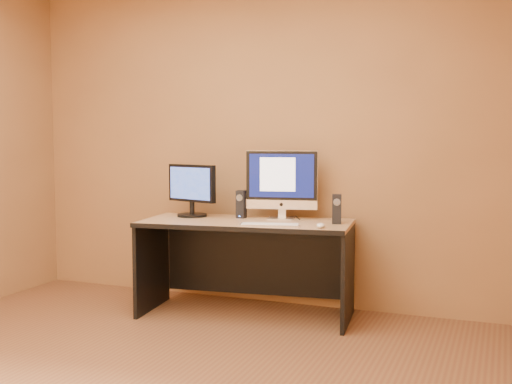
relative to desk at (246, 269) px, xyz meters
The scene contains 10 objects.
walls 1.81m from the desk, 93.48° to the right, with size 4.00×4.00×2.60m, color olive, non-canonical shape.
desk is the anchor object (origin of this frame).
imac 0.68m from the desk, 45.54° to the left, with size 0.55×0.20×0.53m, color silver, non-canonical shape.
second_monitor 0.75m from the desk, 168.89° to the left, with size 0.46×0.23×0.40m, color black, non-canonical shape.
speaker_left 0.49m from the desk, 123.55° to the left, with size 0.07×0.07×0.21m, color black, non-canonical shape.
speaker_right 0.81m from the desk, ahead, with size 0.07×0.07×0.21m, color black, non-canonical shape.
keyboard 0.48m from the desk, 35.03° to the right, with size 0.41×0.11×0.02m, color silver.
mouse 0.73m from the desk, 12.99° to the right, with size 0.06×0.10×0.03m, color white.
cable_a 0.56m from the desk, 44.34° to the left, with size 0.01×0.01×0.21m, color black.
cable_b 0.50m from the desk, 53.18° to the left, with size 0.01×0.01×0.17m, color black.
Camera 1 is at (1.87, -2.80, 1.34)m, focal length 45.00 mm.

